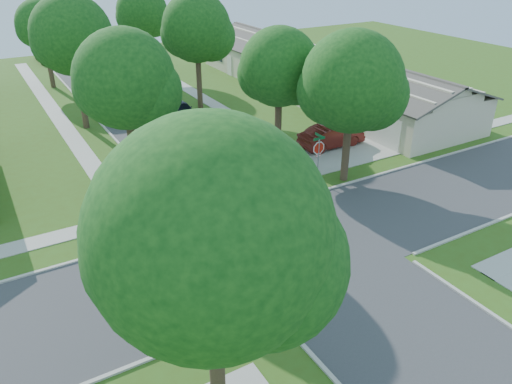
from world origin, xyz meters
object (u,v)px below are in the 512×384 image
object	(u,v)px
stop_sign_ne	(319,150)
car_curb_west	(47,55)
tree_w_far	(43,27)
house_ne_near	(387,101)
stop_sign_sw	(261,295)
tree_e_near	(280,71)
tree_w_mid	(73,39)
car_curb_east	(181,109)
tree_ne_corner	(353,86)
tree_e_far	(143,14)
tree_sw_corner	(213,245)
car_driveway	(332,136)
tree_w_near	(126,84)
tree_e_mid	(197,31)
house_ne_far	(266,57)

from	to	relation	value
stop_sign_ne	car_curb_west	world-z (taller)	stop_sign_ne
tree_w_far	house_ne_near	size ratio (longest dim) A/B	0.59
stop_sign_sw	tree_e_near	xyz separation A→B (m)	(9.45, 13.71, 3.61)
tree_w_mid	house_ne_near	xyz separation A→B (m)	(20.63, -10.01, -4.97)
car_curb_east	tree_ne_corner	bearing A→B (deg)	-81.66
stop_sign_ne	car_curb_west	distance (m)	41.76
tree_e_far	tree_w_far	xyz separation A→B (m)	(-9.40, -0.00, -0.47)
tree_sw_corner	car_driveway	bearing A→B (deg)	43.94
tree_w_far	car_curb_west	xyz separation A→B (m)	(1.45, 11.68, -4.77)
stop_sign_ne	tree_w_near	size ratio (longest dim) A/B	0.33
stop_sign_sw	car_curb_west	world-z (taller)	stop_sign_sw
stop_sign_sw	tree_w_far	bearing A→B (deg)	89.93
tree_e_mid	tree_sw_corner	world-z (taller)	tree_sw_corner
tree_w_mid	car_curb_east	bearing A→B (deg)	-10.71
tree_e_far	house_ne_far	size ratio (longest dim) A/B	0.64
tree_w_far	tree_sw_corner	size ratio (longest dim) A/B	0.84
tree_e_far	tree_w_mid	world-z (taller)	tree_w_mid
tree_e_far	tree_w_near	size ratio (longest dim) A/B	0.97
tree_w_near	house_ne_near	world-z (taller)	tree_w_near
house_ne_near	tree_e_near	bearing A→B (deg)	-169.96
stop_sign_sw	car_driveway	world-z (taller)	stop_sign_sw
tree_e_far	house_ne_near	distance (m)	25.99
tree_w_near	tree_sw_corner	xyz separation A→B (m)	(-2.79, -16.00, 0.15)
tree_e_mid	tree_w_far	xyz separation A→B (m)	(-9.41, 13.00, -0.75)
car_driveway	stop_sign_sw	bearing A→B (deg)	134.34
car_curb_west	tree_e_near	bearing A→B (deg)	100.20
tree_w_near	house_ne_far	world-z (taller)	tree_w_near
tree_e_far	tree_w_far	bearing A→B (deg)	-180.00
tree_e_near	tree_e_mid	xyz separation A→B (m)	(0.01, 12.00, 0.61)
tree_w_near	tree_w_far	bearing A→B (deg)	90.01
tree_w_near	tree_ne_corner	size ratio (longest dim) A/B	1.04
tree_sw_corner	car_driveway	world-z (taller)	tree_sw_corner
tree_w_mid	stop_sign_ne	bearing A→B (deg)	-60.20
tree_e_far	tree_w_far	distance (m)	9.42
stop_sign_ne	tree_e_near	world-z (taller)	tree_e_near
stop_sign_ne	tree_ne_corner	xyz separation A→B (m)	(1.66, -0.49, 3.56)
tree_ne_corner	house_ne_near	world-z (taller)	tree_ne_corner
tree_w_near	tree_w_mid	world-z (taller)	tree_w_mid
tree_w_near	tree_e_far	bearing A→B (deg)	69.40
house_ne_near	house_ne_far	distance (m)	18.00
tree_w_near	car_curb_west	distance (m)	37.10
tree_e_far	tree_sw_corner	xyz separation A→B (m)	(-12.19, -41.00, 0.28)
tree_w_far	house_ne_near	xyz separation A→B (m)	(20.64, -23.01, -3.99)
tree_e_mid	tree_w_near	bearing A→B (deg)	-128.08
tree_e_near	tree_ne_corner	bearing A→B (deg)	-71.47
tree_e_mid	tree_w_far	bearing A→B (deg)	125.90
house_ne_near	tree_e_far	bearing A→B (deg)	116.03
stop_sign_sw	house_ne_near	bearing A→B (deg)	37.18
tree_e_near	tree_w_far	xyz separation A→B (m)	(-9.40, 25.00, -0.14)
house_ne_far	tree_w_far	bearing A→B (deg)	166.36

